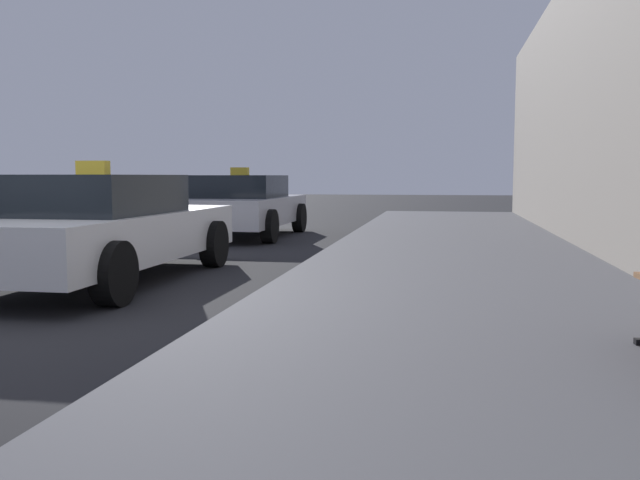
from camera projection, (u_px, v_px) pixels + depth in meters
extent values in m
plane|color=#232326|center=(18.00, 315.00, 6.09)|extent=(80.00, 80.00, 0.00)
cube|color=#5B5B60|center=(471.00, 325.00, 5.37)|extent=(4.00, 32.00, 0.15)
cube|color=white|center=(105.00, 236.00, 8.04)|extent=(1.71, 4.52, 0.55)
cube|color=black|center=(94.00, 194.00, 7.77)|extent=(1.51, 2.03, 0.45)
cube|color=yellow|center=(93.00, 168.00, 7.74)|extent=(0.36, 0.14, 0.16)
cylinder|color=black|center=(100.00, 242.00, 9.63)|extent=(0.22, 0.64, 0.64)
cylinder|color=black|center=(214.00, 244.00, 9.32)|extent=(0.22, 0.64, 0.64)
cylinder|color=black|center=(114.00, 273.00, 6.49)|extent=(0.22, 0.64, 0.64)
cube|color=#B7B7BF|center=(243.00, 210.00, 14.01)|extent=(1.81, 4.13, 0.55)
cube|color=black|center=(240.00, 186.00, 13.76)|extent=(1.60, 1.86, 0.45)
cube|color=yellow|center=(240.00, 171.00, 13.73)|extent=(0.36, 0.14, 0.16)
cylinder|color=black|center=(222.00, 217.00, 15.49)|extent=(0.22, 0.64, 0.64)
cylinder|color=black|center=(299.00, 218.00, 15.16)|extent=(0.22, 0.64, 0.64)
cylinder|color=black|center=(178.00, 225.00, 12.90)|extent=(0.22, 0.64, 0.64)
cylinder|color=black|center=(269.00, 226.00, 12.57)|extent=(0.22, 0.64, 0.64)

